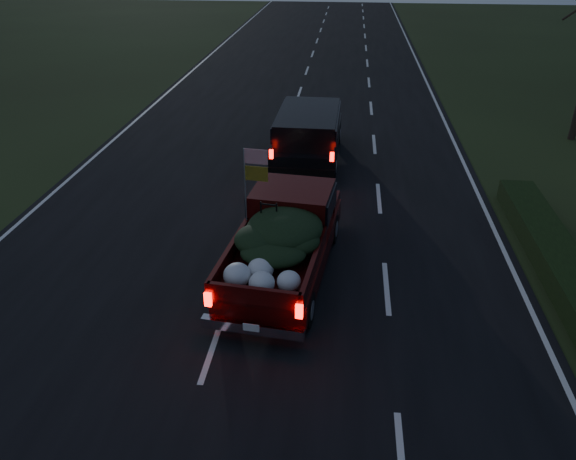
# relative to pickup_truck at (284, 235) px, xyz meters

# --- Properties ---
(ground) EXTENTS (120.00, 120.00, 0.00)m
(ground) POSITION_rel_pickup_truck_xyz_m (-1.12, -2.96, -1.05)
(ground) COLOR black
(ground) RESTS_ON ground
(road_asphalt) EXTENTS (14.00, 120.00, 0.02)m
(road_asphalt) POSITION_rel_pickup_truck_xyz_m (-1.12, -2.96, -1.04)
(road_asphalt) COLOR black
(road_asphalt) RESTS_ON ground
(hedge_row) EXTENTS (1.00, 10.00, 0.60)m
(hedge_row) POSITION_rel_pickup_truck_xyz_m (6.68, 0.04, -0.75)
(hedge_row) COLOR black
(hedge_row) RESTS_ON ground
(pickup_truck) EXTENTS (2.61, 5.54, 2.80)m
(pickup_truck) POSITION_rel_pickup_truck_xyz_m (0.00, 0.00, 0.00)
(pickup_truck) COLOR #400A08
(pickup_truck) RESTS_ON ground
(lead_suv) EXTENTS (2.25, 5.24, 1.50)m
(lead_suv) POSITION_rel_pickup_truck_xyz_m (0.01, 7.64, 0.08)
(lead_suv) COLOR black
(lead_suv) RESTS_ON ground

